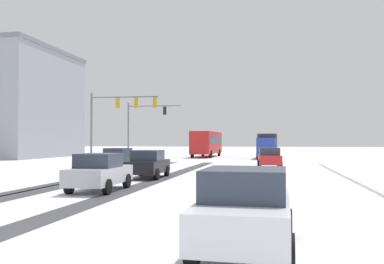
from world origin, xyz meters
The scene contains 12 objects.
wheel_track_left_lane centered at (-0.54, 16.69, 0.00)m, with size 1.05×36.71×0.01m, color #424247.
wheel_track_right_lane centered at (-5.04, 16.69, 0.00)m, with size 0.81×36.71×0.01m, color #424247.
wheel_track_center centered at (-4.23, 16.69, 0.00)m, with size 1.20×36.71×0.01m, color #424247.
traffic_signal_near_left centered at (-7.95, 29.49, 4.80)m, with size 6.30×0.59×6.50m.
traffic_signal_far_left centered at (-8.74, 39.39, 4.44)m, with size 6.22×0.38×6.50m.
car_red_lead centered at (5.46, 27.78, 0.82)m, with size 2.02×4.19×1.62m.
car_dark_green_second centered at (-5.70, 23.69, 0.82)m, with size 2.01×4.19×1.62m.
car_black_third centered at (-1.44, 17.23, 0.82)m, with size 1.91×4.14×1.62m.
car_silver_fourth centered at (-1.68, 10.73, 0.82)m, with size 1.93×4.15×1.62m.
car_white_sixth centered at (5.14, 1.96, 0.82)m, with size 1.93×4.15×1.62m.
bus_oncoming centered at (-3.02, 50.05, 1.99)m, with size 2.89×11.06×3.38m.
box_truck_delivery centered at (5.11, 45.49, 1.63)m, with size 2.50×7.47×3.02m.
Camera 1 is at (5.66, -6.45, 2.16)m, focal length 39.43 mm.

